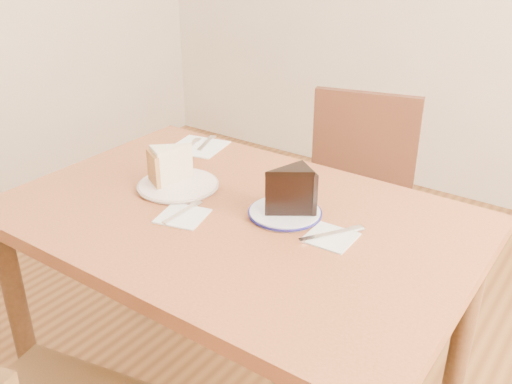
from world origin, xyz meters
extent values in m
cube|color=#5D2E19|center=(0.00, 0.00, 0.73)|extent=(1.20, 0.80, 0.04)
cylinder|color=#321C0F|center=(-0.54, -0.34, 0.35)|extent=(0.06, 0.06, 0.71)
cylinder|color=#321C0F|center=(-0.54, 0.34, 0.35)|extent=(0.06, 0.06, 0.71)
cylinder|color=#321C0F|center=(0.54, 0.34, 0.35)|extent=(0.06, 0.06, 0.71)
cube|color=black|center=(0.06, 0.56, 0.47)|extent=(0.54, 0.54, 0.04)
cylinder|color=black|center=(0.19, 0.79, 0.23)|extent=(0.04, 0.04, 0.45)
cylinder|color=black|center=(-0.17, 0.69, 0.23)|extent=(0.04, 0.04, 0.45)
cylinder|color=black|center=(0.29, 0.43, 0.23)|extent=(0.04, 0.04, 0.45)
cylinder|color=black|center=(-0.07, 0.33, 0.23)|extent=(0.04, 0.04, 0.45)
cube|color=black|center=(0.01, 0.75, 0.69)|extent=(0.37, 0.13, 0.40)
cylinder|color=white|center=(-0.22, 0.03, 0.76)|extent=(0.22, 0.22, 0.01)
cylinder|color=white|center=(0.11, 0.07, 0.76)|extent=(0.18, 0.18, 0.01)
cube|color=white|center=(-0.10, -0.09, 0.75)|extent=(0.14, 0.14, 0.00)
cube|color=white|center=(0.26, 0.03, 0.75)|extent=(0.11, 0.11, 0.00)
cube|color=white|center=(-0.38, 0.30, 0.75)|extent=(0.19, 0.19, 0.00)
cube|color=silver|center=(-0.11, -0.08, 0.76)|extent=(0.02, 0.14, 0.00)
cube|color=silver|center=(0.26, 0.04, 0.76)|extent=(0.11, 0.15, 0.00)
cube|color=white|center=(-0.37, 0.33, 0.76)|extent=(0.06, 0.14, 0.00)
cube|color=silver|center=(-0.39, 0.27, 0.76)|extent=(0.07, 0.16, 0.00)
camera|label=1|loc=(0.79, -1.03, 1.45)|focal=40.00mm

